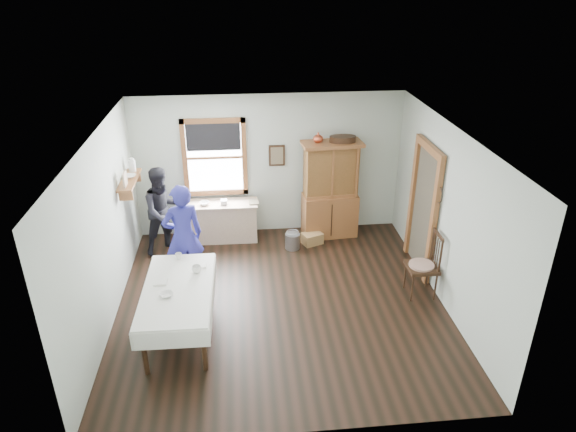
{
  "coord_description": "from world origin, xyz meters",
  "views": [
    {
      "loc": [
        -0.55,
        -6.58,
        4.72
      ],
      "look_at": [
        0.14,
        0.3,
        1.35
      ],
      "focal_mm": 32.0,
      "sensor_mm": 36.0,
      "label": 1
    }
  ],
  "objects": [
    {
      "name": "counter_book",
      "position": [
        -0.41,
        2.14,
        0.77
      ],
      "size": [
        0.15,
        0.2,
        0.02
      ],
      "primitive_type": "imported",
      "rotation": [
        0.0,
        0.0,
        0.01
      ],
      "color": "#6C6048",
      "rests_on": "work_counter"
    },
    {
      "name": "woman_blue",
      "position": [
        -1.49,
        0.7,
        0.81
      ],
      "size": [
        0.69,
        0.56,
        1.62
      ],
      "primitive_type": "imported",
      "rotation": [
        0.0,
        0.0,
        3.47
      ],
      "color": "navy",
      "rests_on": "room"
    },
    {
      "name": "china_hutch",
      "position": [
        1.13,
        2.17,
        0.94
      ],
      "size": [
        1.14,
        0.61,
        1.87
      ],
      "primitive_type": "cube",
      "rotation": [
        0.0,
        0.0,
        0.08
      ],
      "color": "#985B2F",
      "rests_on": "room"
    },
    {
      "name": "window",
      "position": [
        -1.0,
        2.47,
        1.63
      ],
      "size": [
        1.18,
        0.07,
        1.48
      ],
      "color": "white",
      "rests_on": "room"
    },
    {
      "name": "wall_shelf",
      "position": [
        -2.37,
        1.54,
        1.57
      ],
      "size": [
        0.24,
        1.0,
        0.44
      ],
      "color": "#985B2F",
      "rests_on": "room"
    },
    {
      "name": "spindle_chair",
      "position": [
        2.22,
        0.02,
        0.54
      ],
      "size": [
        0.5,
        0.5,
        1.09
      ],
      "primitive_type": "cube",
      "rotation": [
        0.0,
        0.0,
        -0.01
      ],
      "color": "#342012",
      "rests_on": "room"
    },
    {
      "name": "rug_beater",
      "position": [
        2.45,
        0.3,
        1.72
      ],
      "size": [
        0.01,
        0.27,
        0.27
      ],
      "primitive_type": "torus",
      "rotation": [
        0.0,
        1.57,
        0.0
      ],
      "color": "black",
      "rests_on": "room"
    },
    {
      "name": "counter_bowl",
      "position": [
        -1.23,
        2.12,
        0.79
      ],
      "size": [
        0.21,
        0.21,
        0.06
      ],
      "primitive_type": "imported",
      "rotation": [
        0.0,
        0.0,
        0.16
      ],
      "color": "white",
      "rests_on": "work_counter"
    },
    {
      "name": "table_bowl",
      "position": [
        -1.6,
        -0.75,
        0.77
      ],
      "size": [
        0.25,
        0.25,
        0.05
      ],
      "primitive_type": "imported",
      "rotation": [
        0.0,
        0.0,
        0.38
      ],
      "color": "white",
      "rests_on": "dining_table"
    },
    {
      "name": "wicker_basket",
      "position": [
        0.75,
        1.83,
        0.11
      ],
      "size": [
        0.43,
        0.37,
        0.21
      ],
      "primitive_type": "cube",
      "rotation": [
        0.0,
        0.0,
        0.38
      ],
      "color": "#A7804B",
      "rests_on": "room"
    },
    {
      "name": "table_cup_b",
      "position": [
        -1.52,
        0.22,
        0.79
      ],
      "size": [
        0.13,
        0.13,
        0.09
      ],
      "primitive_type": "imported",
      "rotation": [
        0.0,
        0.0,
        -0.37
      ],
      "color": "white",
      "rests_on": "dining_table"
    },
    {
      "name": "figure_dark",
      "position": [
        -1.93,
        1.83,
        0.75
      ],
      "size": [
        0.92,
        0.86,
        1.5
      ],
      "primitive_type": "imported",
      "rotation": [
        0.0,
        0.0,
        0.53
      ],
      "color": "black",
      "rests_on": "room"
    },
    {
      "name": "shelf_bowl",
      "position": [
        -2.37,
        1.55,
        1.6
      ],
      "size": [
        0.22,
        0.22,
        0.05
      ],
      "primitive_type": "imported",
      "color": "white",
      "rests_on": "wall_shelf"
    },
    {
      "name": "room",
      "position": [
        0.0,
        0.0,
        1.35
      ],
      "size": [
        5.01,
        5.01,
        2.7
      ],
      "color": "black",
      "rests_on": "ground"
    },
    {
      "name": "table_cup_a",
      "position": [
        -1.23,
        -0.19,
        0.8
      ],
      "size": [
        0.17,
        0.17,
        0.11
      ],
      "primitive_type": "imported",
      "rotation": [
        0.0,
        0.0,
        -0.28
      ],
      "color": "white",
      "rests_on": "dining_table"
    },
    {
      "name": "pail",
      "position": [
        0.36,
        1.69,
        0.15
      ],
      "size": [
        0.36,
        0.36,
        0.29
      ],
      "primitive_type": "cube",
      "rotation": [
        0.0,
        0.0,
        0.41
      ],
      "color": "#919399",
      "rests_on": "room"
    },
    {
      "name": "framed_picture",
      "position": [
        0.15,
        2.46,
        1.55
      ],
      "size": [
        0.3,
        0.04,
        0.4
      ],
      "primitive_type": "cube",
      "color": "#342012",
      "rests_on": "room"
    },
    {
      "name": "doorway",
      "position": [
        2.46,
        0.85,
        1.16
      ],
      "size": [
        0.09,
        1.14,
        2.22
      ],
      "color": "#484133",
      "rests_on": "room"
    },
    {
      "name": "dining_table",
      "position": [
        -1.47,
        -0.56,
        0.37
      ],
      "size": [
        1.01,
        1.88,
        0.75
      ],
      "primitive_type": "cube",
      "rotation": [
        0.0,
        0.0,
        -0.02
      ],
      "color": "white",
      "rests_on": "room"
    },
    {
      "name": "work_counter",
      "position": [
        -0.91,
        2.18,
        0.38
      ],
      "size": [
        1.33,
        0.53,
        0.76
      ],
      "primitive_type": "cube",
      "rotation": [
        0.0,
        0.0,
        -0.02
      ],
      "color": "tan",
      "rests_on": "room"
    }
  ]
}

